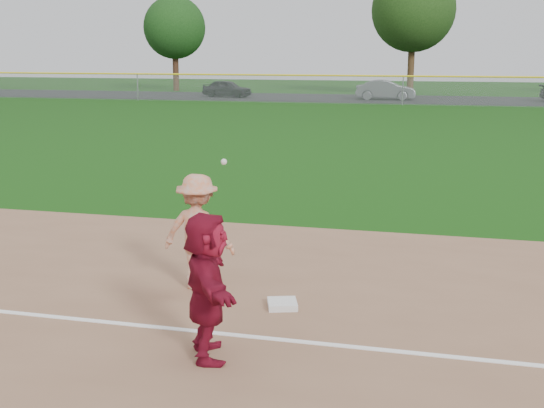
% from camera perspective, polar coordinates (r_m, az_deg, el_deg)
% --- Properties ---
extents(ground, '(160.00, 160.00, 0.00)m').
position_cam_1_polar(ground, '(9.93, -2.08, -9.20)').
color(ground, '#13440D').
rests_on(ground, ground).
extents(foul_line, '(60.00, 0.10, 0.01)m').
position_cam_1_polar(foul_line, '(9.21, -3.46, -10.85)').
color(foul_line, white).
rests_on(foul_line, infield_dirt).
extents(parking_asphalt, '(120.00, 10.00, 0.01)m').
position_cam_1_polar(parking_asphalt, '(55.04, 11.19, 8.59)').
color(parking_asphalt, black).
rests_on(parking_asphalt, ground).
extents(first_base, '(0.53, 0.53, 0.09)m').
position_cam_1_polar(first_base, '(10.11, 0.87, -8.37)').
color(first_base, silver).
rests_on(first_base, infield_dirt).
extents(base_runner, '(1.17, 1.77, 1.83)m').
position_cam_1_polar(base_runner, '(8.30, -5.45, -6.83)').
color(base_runner, maroon).
rests_on(base_runner, infield_dirt).
extents(car_left, '(4.33, 2.47, 1.39)m').
position_cam_1_polar(car_left, '(56.73, -3.79, 9.63)').
color(car_left, black).
rests_on(car_left, parking_asphalt).
extents(car_mid, '(4.63, 1.81, 1.50)m').
position_cam_1_polar(car_mid, '(54.17, 9.49, 9.40)').
color(car_mid, '#525459').
rests_on(car_mid, parking_asphalt).
extents(first_base_play, '(1.23, 0.76, 2.13)m').
position_cam_1_polar(first_base_play, '(10.73, -6.21, -2.32)').
color(first_base_play, '#ABABAD').
rests_on(first_base_play, infield_dirt).
extents(outfield_fence, '(110.00, 0.12, 110.00)m').
position_cam_1_polar(outfield_fence, '(48.96, 10.94, 10.42)').
color(outfield_fence, '#999EA0').
rests_on(outfield_fence, ground).
extents(tree_1, '(5.80, 5.80, 8.75)m').
position_cam_1_polar(tree_1, '(66.58, -8.16, 14.39)').
color(tree_1, '#392115').
rests_on(tree_1, ground).
extents(tree_2, '(7.00, 7.00, 10.58)m').
position_cam_1_polar(tree_2, '(60.51, 11.75, 15.61)').
color(tree_2, '#3E2B16').
rests_on(tree_2, ground).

